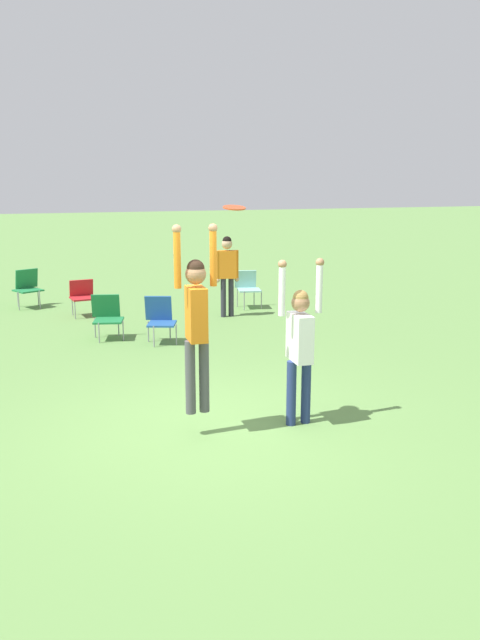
{
  "coord_description": "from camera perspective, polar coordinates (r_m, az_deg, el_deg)",
  "views": [
    {
      "loc": [
        -2.41,
        -6.83,
        2.93
      ],
      "look_at": [
        0.37,
        0.07,
        1.3
      ],
      "focal_mm": 35.0,
      "sensor_mm": 36.0,
      "label": 1
    }
  ],
  "objects": [
    {
      "name": "camping_chair_2",
      "position": [
        15.02,
        0.7,
        3.15
      ],
      "size": [
        0.64,
        0.69,
        0.89
      ],
      "rotation": [
        0.0,
        0.0,
        2.87
      ],
      "color": "gray",
      "rests_on": "ground_plane"
    },
    {
      "name": "person_jumping",
      "position": [
        7.16,
        -4.02,
        0.5
      ],
      "size": [
        0.53,
        0.4,
        2.21
      ],
      "rotation": [
        0.0,
        0.0,
        1.46
      ],
      "color": "#4C4C51",
      "rests_on": "ground_plane"
    },
    {
      "name": "person_spectator_near",
      "position": [
        13.88,
        -1.19,
        4.75
      ],
      "size": [
        0.56,
        0.32,
        1.8
      ],
      "rotation": [
        0.0,
        0.0,
        -0.32
      ],
      "color": "#2D2D38",
      "rests_on": "ground_plane"
    },
    {
      "name": "camping_chair_3",
      "position": [
        14.53,
        -14.2,
        2.27
      ],
      "size": [
        0.57,
        0.61,
        0.8
      ],
      "rotation": [
        0.0,
        0.0,
        3.23
      ],
      "color": "gray",
      "rests_on": "ground_plane"
    },
    {
      "name": "camping_chair_1",
      "position": [
        11.79,
        -7.3,
        0.28
      ],
      "size": [
        0.66,
        0.71,
        0.87
      ],
      "rotation": [
        0.0,
        0.0,
        2.74
      ],
      "color": "gray",
      "rests_on": "ground_plane"
    },
    {
      "name": "ground_plane",
      "position": [
        7.81,
        -2.36,
        -9.68
      ],
      "size": [
        120.0,
        120.0,
        0.0
      ],
      "primitive_type": "plane",
      "color": "#608C47"
    },
    {
      "name": "camping_chair_5",
      "position": [
        15.9,
        -18.86,
        2.99
      ],
      "size": [
        0.74,
        0.79,
        0.91
      ],
      "rotation": [
        0.0,
        0.0,
        3.55
      ],
      "color": "gray",
      "rests_on": "ground_plane"
    },
    {
      "name": "frisbee",
      "position": [
        7.21,
        -0.53,
        10.24
      ],
      "size": [
        0.26,
        0.26,
        0.06
      ],
      "color": "#E04C23"
    },
    {
      "name": "camping_chair_0",
      "position": [
        12.28,
        -12.04,
        0.51
      ],
      "size": [
        0.67,
        0.72,
        0.84
      ],
      "rotation": [
        0.0,
        0.0,
        2.84
      ],
      "color": "gray",
      "rests_on": "ground_plane"
    },
    {
      "name": "person_defending",
      "position": [
        7.59,
        5.49,
        -1.73
      ],
      "size": [
        0.6,
        0.47,
        2.06
      ],
      "rotation": [
        0.0,
        0.0,
        -1.68
      ],
      "color": "navy",
      "rests_on": "ground_plane"
    }
  ]
}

